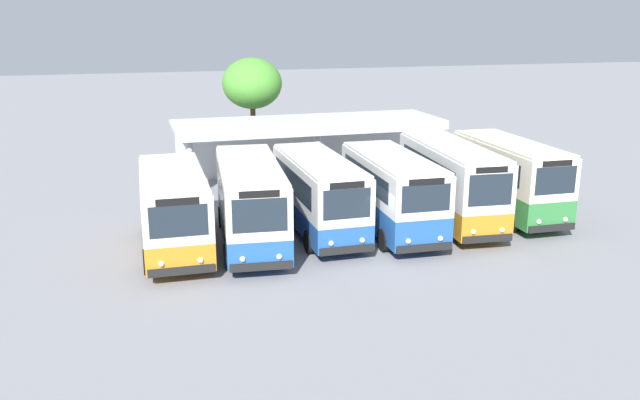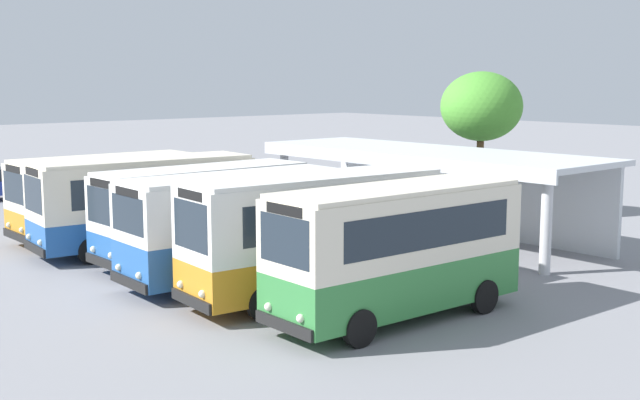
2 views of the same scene
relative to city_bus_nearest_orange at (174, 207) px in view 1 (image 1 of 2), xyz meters
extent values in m
plane|color=gray|center=(7.97, -2.25, -1.75)|extent=(180.00, 180.00, 0.00)
cylinder|color=black|center=(1.08, -2.20, -1.30)|extent=(0.24, 0.90, 0.90)
cylinder|color=black|center=(-1.17, -2.15, -1.30)|extent=(0.24, 0.90, 0.90)
cylinder|color=black|center=(1.17, 2.18, -1.30)|extent=(0.24, 0.90, 0.90)
cylinder|color=black|center=(-1.08, 2.23, -1.30)|extent=(0.24, 0.90, 0.90)
cube|color=orange|center=(0.00, 0.01, -0.88)|extent=(2.50, 7.11, 0.99)
cube|color=beige|center=(0.00, 0.01, 0.45)|extent=(2.50, 7.11, 1.67)
cube|color=beige|center=(0.00, 0.01, 1.35)|extent=(2.42, 6.90, 0.12)
cube|color=black|center=(-0.07, -3.55, -1.23)|extent=(2.24, 0.15, 0.28)
cube|color=#1E2833|center=(-0.07, -3.50, 0.50)|extent=(1.93, 0.09, 1.09)
cube|color=black|center=(-0.07, -3.50, 1.17)|extent=(1.41, 0.08, 0.24)
cube|color=#1E2833|center=(1.17, 0.09, 0.50)|extent=(0.16, 5.65, 0.92)
cube|color=#1E2833|center=(-1.17, 0.14, 0.50)|extent=(0.16, 5.65, 0.92)
sphere|color=#EAEACC|center=(0.58, -3.55, -0.92)|extent=(0.20, 0.20, 0.20)
sphere|color=#EAEACC|center=(-0.72, -3.52, -0.92)|extent=(0.20, 0.20, 0.20)
cylinder|color=black|center=(3.81, -2.51, -1.30)|extent=(0.31, 0.92, 0.90)
cylinder|color=black|center=(1.64, -2.30, -1.30)|extent=(0.31, 0.92, 0.90)
cylinder|color=black|center=(4.28, 2.30, -1.30)|extent=(0.31, 0.92, 0.90)
cylinder|color=black|center=(2.12, 2.51, -1.30)|extent=(0.31, 0.92, 0.90)
cube|color=#23569E|center=(2.96, 0.00, -0.87)|extent=(3.03, 7.98, 1.00)
cube|color=beige|center=(2.96, 0.00, 0.53)|extent=(3.03, 7.98, 1.81)
cube|color=beige|center=(2.96, 0.00, 1.50)|extent=(2.94, 7.74, 0.12)
cube|color=black|center=(2.58, -3.91, -1.23)|extent=(2.16, 0.31, 0.28)
cube|color=#1E2833|center=(2.58, -3.87, 0.58)|extent=(1.86, 0.23, 1.18)
cube|color=black|center=(2.58, -3.87, 1.32)|extent=(1.36, 0.18, 0.24)
cube|color=#1E2833|center=(4.10, -0.01, 0.58)|extent=(0.65, 6.21, 0.99)
cube|color=#1E2833|center=(1.85, 0.21, 0.58)|extent=(0.65, 6.21, 0.99)
sphere|color=#EAEACC|center=(3.20, -3.96, -0.92)|extent=(0.20, 0.20, 0.20)
sphere|color=#EAEACC|center=(1.96, -3.84, -0.92)|extent=(0.20, 0.20, 0.20)
cylinder|color=black|center=(6.96, -1.72, -1.30)|extent=(0.22, 0.90, 0.90)
cylinder|color=black|center=(4.88, -1.72, -1.30)|extent=(0.22, 0.90, 0.90)
cylinder|color=black|center=(6.97, 2.86, -1.30)|extent=(0.22, 0.90, 0.90)
cylinder|color=black|center=(4.89, 2.87, -1.30)|extent=(0.22, 0.90, 0.90)
cube|color=#23569E|center=(5.93, 0.57, -0.88)|extent=(2.20, 7.40, 0.97)
cube|color=silver|center=(5.93, 0.57, 0.46)|extent=(2.20, 7.40, 1.72)
cube|color=silver|center=(5.93, 0.57, 1.38)|extent=(2.13, 7.18, 0.12)
cube|color=black|center=(5.92, -3.16, -1.23)|extent=(2.08, 0.10, 0.28)
cube|color=#1E2833|center=(5.92, -3.11, 0.51)|extent=(1.79, 0.05, 1.12)
cube|color=black|center=(5.92, -3.11, 1.20)|extent=(1.31, 0.05, 0.24)
cube|color=#1E2833|center=(7.01, 0.67, 0.51)|extent=(0.05, 5.92, 0.94)
cube|color=#1E2833|center=(4.84, 0.67, 0.51)|extent=(0.05, 5.92, 0.94)
sphere|color=#EAEACC|center=(6.52, -3.15, -0.92)|extent=(0.20, 0.20, 0.20)
sphere|color=#EAEACC|center=(5.32, -3.15, -0.92)|extent=(0.20, 0.20, 0.20)
cylinder|color=black|center=(9.89, -2.41, -1.30)|extent=(0.26, 0.91, 0.90)
cylinder|color=black|center=(7.70, -2.32, -1.30)|extent=(0.26, 0.91, 0.90)
cylinder|color=black|center=(10.08, 2.02, -1.30)|extent=(0.26, 0.91, 0.90)
cylinder|color=black|center=(7.88, 2.11, -1.30)|extent=(0.26, 0.91, 0.90)
cube|color=#23569E|center=(8.89, -0.15, -0.77)|extent=(2.59, 7.24, 1.19)
cube|color=silver|center=(8.89, -0.15, 0.61)|extent=(2.59, 7.24, 1.57)
cube|color=silver|center=(8.89, -0.15, 1.45)|extent=(2.51, 7.02, 0.12)
cube|color=black|center=(8.74, -3.75, -1.23)|extent=(2.19, 0.19, 0.28)
cube|color=#1E2833|center=(8.74, -3.71, 0.66)|extent=(1.89, 0.13, 1.02)
cube|color=black|center=(8.74, -3.71, 1.27)|extent=(1.38, 0.11, 0.24)
cube|color=#1E2833|center=(10.03, -0.10, 0.66)|extent=(0.28, 5.72, 0.86)
cube|color=#1E2833|center=(7.75, 0.00, 0.66)|extent=(0.28, 5.72, 0.86)
sphere|color=#EAEACC|center=(9.37, -3.77, -0.92)|extent=(0.20, 0.20, 0.20)
sphere|color=#EAEACC|center=(8.11, -3.72, -0.92)|extent=(0.20, 0.20, 0.20)
cylinder|color=black|center=(12.67, -2.08, -1.30)|extent=(0.30, 0.92, 0.90)
cylinder|color=black|center=(10.63, -1.91, -1.30)|extent=(0.30, 0.92, 0.90)
cylinder|color=black|center=(13.07, 2.67, -1.30)|extent=(0.30, 0.92, 0.90)
cylinder|color=black|center=(11.03, 2.85, -1.30)|extent=(0.30, 0.92, 0.90)
cube|color=orange|center=(11.85, 0.38, -0.83)|extent=(2.79, 7.85, 1.07)
cube|color=silver|center=(11.85, 0.38, 0.65)|extent=(2.79, 7.85, 1.90)
cube|color=silver|center=(11.85, 0.38, 1.66)|extent=(2.71, 7.62, 0.12)
cube|color=black|center=(11.52, -3.49, -1.23)|extent=(2.04, 0.27, 0.28)
cube|color=#1E2833|center=(11.53, -3.44, 0.70)|extent=(1.76, 0.20, 1.23)
cube|color=black|center=(11.53, -3.44, 1.48)|extent=(1.29, 0.16, 0.24)
cube|color=#1E2833|center=(12.92, 0.39, 0.70)|extent=(0.56, 6.14, 1.04)
cube|color=#1E2833|center=(10.80, 0.57, 0.70)|extent=(0.56, 6.14, 1.04)
sphere|color=#EAEACC|center=(12.11, -3.53, -0.92)|extent=(0.20, 0.20, 0.20)
sphere|color=#EAEACC|center=(10.93, -3.43, -0.92)|extent=(0.20, 0.20, 0.20)
cylinder|color=black|center=(15.80, -1.69, -1.30)|extent=(0.25, 0.91, 0.90)
cylinder|color=black|center=(13.69, -1.62, -1.30)|extent=(0.25, 0.91, 0.90)
cylinder|color=black|center=(15.94, 2.69, -1.30)|extent=(0.25, 0.91, 0.90)
cylinder|color=black|center=(13.82, 2.75, -1.30)|extent=(0.25, 0.91, 0.90)
cube|color=#337F3D|center=(14.81, 0.53, -0.77)|extent=(2.43, 7.12, 1.20)
cube|color=beige|center=(14.81, 0.53, 0.69)|extent=(2.43, 7.12, 1.73)
cube|color=beige|center=(14.81, 0.53, 1.61)|extent=(2.35, 6.91, 0.12)
cube|color=black|center=(14.70, -3.02, -1.23)|extent=(2.10, 0.16, 0.28)
cube|color=#1E2833|center=(14.71, -2.98, 0.74)|extent=(1.82, 0.11, 1.12)
cube|color=black|center=(14.71, -2.98, 1.43)|extent=(1.33, 0.09, 0.24)
cube|color=#1E2833|center=(15.91, 0.60, 0.74)|extent=(0.21, 5.64, 0.95)
cube|color=#1E2833|center=(13.72, 0.67, 0.74)|extent=(0.21, 5.64, 0.95)
sphere|color=#EAEACC|center=(15.31, -3.03, -0.92)|extent=(0.20, 0.20, 0.20)
sphere|color=#EAEACC|center=(14.10, -3.00, -0.92)|extent=(0.20, 0.20, 0.20)
cylinder|color=silver|center=(1.36, 7.61, -0.15)|extent=(0.36, 0.36, 3.20)
cylinder|color=silver|center=(7.91, 7.61, -0.15)|extent=(0.36, 0.36, 3.20)
cylinder|color=silver|center=(14.46, 7.61, -0.15)|extent=(0.36, 0.36, 3.20)
cube|color=silver|center=(7.91, 11.36, -0.15)|extent=(13.91, 0.20, 3.20)
cube|color=silver|center=(7.91, 9.38, 1.55)|extent=(14.41, 4.65, 0.20)
cube|color=silver|center=(7.91, 7.11, 1.31)|extent=(14.41, 0.10, 0.28)
cylinder|color=slate|center=(7.87, 8.41, -1.53)|extent=(0.03, 0.03, 0.44)
cylinder|color=slate|center=(7.52, 8.43, -1.53)|extent=(0.03, 0.03, 0.44)
cylinder|color=slate|center=(7.89, 8.76, -1.53)|extent=(0.03, 0.03, 0.44)
cylinder|color=slate|center=(7.54, 8.78, -1.53)|extent=(0.03, 0.03, 0.44)
cube|color=yellow|center=(7.70, 8.60, -1.29)|extent=(0.46, 0.46, 0.04)
cube|color=yellow|center=(7.71, 8.80, -1.09)|extent=(0.44, 0.06, 0.40)
cylinder|color=slate|center=(8.61, 8.42, -1.53)|extent=(0.03, 0.03, 0.44)
cylinder|color=slate|center=(8.26, 8.44, -1.53)|extent=(0.03, 0.03, 0.44)
cylinder|color=slate|center=(8.63, 8.77, -1.53)|extent=(0.03, 0.03, 0.44)
cylinder|color=slate|center=(8.28, 8.79, -1.53)|extent=(0.03, 0.03, 0.44)
cube|color=yellow|center=(8.44, 8.61, -1.29)|extent=(0.46, 0.46, 0.04)
cube|color=yellow|center=(8.45, 8.81, -1.09)|extent=(0.44, 0.06, 0.40)
cylinder|color=slate|center=(9.35, 8.37, -1.53)|extent=(0.03, 0.03, 0.44)
cylinder|color=slate|center=(9.00, 8.39, -1.53)|extent=(0.03, 0.03, 0.44)
cylinder|color=slate|center=(9.37, 8.73, -1.53)|extent=(0.03, 0.03, 0.44)
cylinder|color=slate|center=(9.02, 8.74, -1.53)|extent=(0.03, 0.03, 0.44)
cube|color=yellow|center=(9.18, 8.56, -1.29)|extent=(0.46, 0.46, 0.04)
cube|color=yellow|center=(9.19, 8.76, -1.09)|extent=(0.44, 0.06, 0.40)
cylinder|color=brown|center=(5.97, 15.08, 0.01)|extent=(0.32, 0.32, 3.53)
ellipsoid|color=#4C9933|center=(5.97, 15.08, 3.13)|extent=(3.61, 3.61, 3.07)
camera|label=1|loc=(-1.44, -24.73, 7.00)|focal=37.03mm
camera|label=2|loc=(28.93, -14.26, 4.33)|focal=46.26mm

